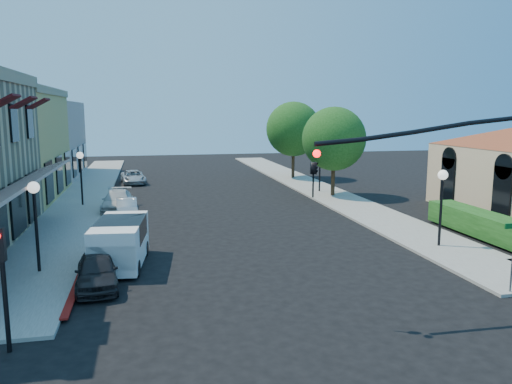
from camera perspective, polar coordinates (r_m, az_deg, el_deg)
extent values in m
plane|color=black|center=(13.89, 7.62, -17.14)|extent=(120.00, 120.00, 0.00)
cube|color=gray|center=(39.37, -18.74, -0.17)|extent=(3.50, 50.00, 0.12)
cube|color=gray|center=(41.28, 6.17, 0.69)|extent=(3.50, 50.00, 0.12)
cube|color=maroon|center=(20.75, -19.10, -8.54)|extent=(0.25, 10.00, 0.06)
cube|color=#561416|center=(23.45, -25.25, 0.74)|extent=(1.75, 17.00, 0.67)
cube|color=#4C0F12|center=(23.13, -26.81, 9.24)|extent=(1.02, 1.50, 0.60)
cube|color=#4C0F12|center=(26.45, -25.01, 9.24)|extent=(1.02, 1.50, 0.60)
cube|color=#4C0F12|center=(29.78, -23.62, 9.24)|extent=(1.02, 1.50, 0.60)
cube|color=black|center=(26.46, -25.57, -1.59)|extent=(0.12, 2.60, 2.60)
cube|color=black|center=(29.74, -24.13, -0.39)|extent=(0.12, 2.60, 2.60)
cube|color=tan|center=(50.95, -25.23, 5.37)|extent=(10.00, 12.00, 7.00)
cube|color=black|center=(30.17, 26.30, -0.03)|extent=(0.12, 1.40, 2.80)
cube|color=black|center=(34.16, 21.07, 1.29)|extent=(0.12, 1.40, 2.80)
cube|color=#174614|center=(26.90, 24.76, -4.86)|extent=(1.40, 8.00, 1.10)
cylinder|color=#372416|center=(36.51, 8.78, 1.09)|extent=(0.28, 0.28, 2.10)
sphere|color=#174614|center=(36.20, 8.90, 6.03)|extent=(4.56, 4.56, 4.56)
cylinder|color=#372416|center=(45.88, 4.25, 2.93)|extent=(0.28, 0.28, 2.27)
sphere|color=#174614|center=(45.63, 4.30, 7.19)|extent=(4.94, 4.94, 4.94)
cylinder|color=black|center=(15.67, 20.44, 6.64)|extent=(7.80, 0.14, 0.14)
imported|color=black|center=(14.01, 6.69, 3.22)|extent=(0.20, 0.16, 1.00)
sphere|color=#FF0C0C|center=(13.81, 6.96, 4.38)|extent=(0.22, 0.22, 0.22)
cylinder|color=black|center=(14.41, -26.75, -10.63)|extent=(0.12, 0.12, 3.00)
cylinder|color=black|center=(20.59, -23.77, -4.34)|extent=(0.12, 0.12, 3.20)
sphere|color=white|center=(20.27, -24.09, 0.48)|extent=(0.44, 0.44, 0.44)
cylinder|color=black|center=(34.21, -19.32, 1.06)|extent=(0.12, 0.12, 3.20)
sphere|color=white|center=(34.02, -19.48, 3.98)|extent=(0.44, 0.44, 0.44)
cylinder|color=black|center=(23.94, 20.35, -2.31)|extent=(0.12, 0.12, 3.20)
sphere|color=white|center=(23.67, 20.58, 1.84)|extent=(0.44, 0.44, 0.44)
cylinder|color=black|center=(38.19, 7.29, 2.31)|extent=(0.12, 0.12, 3.20)
sphere|color=white|center=(38.02, 7.35, 4.93)|extent=(0.44, 0.44, 0.44)
cube|color=white|center=(20.76, -15.26, -5.51)|extent=(2.24, 4.30, 1.69)
cube|color=white|center=(19.10, -16.10, -7.13)|extent=(1.79, 0.76, 0.94)
cube|color=black|center=(19.28, -15.99, -5.52)|extent=(1.59, 0.28, 0.84)
cube|color=black|center=(20.93, -15.19, -4.20)|extent=(2.07, 2.63, 0.84)
cylinder|color=black|center=(19.77, -18.13, -8.43)|extent=(0.30, 0.64, 0.62)
cylinder|color=black|center=(22.41, -16.64, -6.28)|extent=(0.30, 0.64, 0.62)
cylinder|color=black|center=(19.49, -13.50, -8.47)|extent=(0.30, 0.64, 0.62)
cylinder|color=black|center=(22.17, -12.56, -6.28)|extent=(0.30, 0.64, 0.62)
imported|color=black|center=(18.59, -17.72, -8.59)|extent=(1.67, 3.62, 1.20)
imported|color=#AAADAF|center=(30.08, -14.55, -1.81)|extent=(1.36, 3.38, 1.09)
imported|color=silver|center=(32.18, -15.57, -1.00)|extent=(1.93, 4.39, 1.25)
imported|color=#BABDC0|center=(44.02, -13.86, 1.67)|extent=(2.31, 4.25, 1.13)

